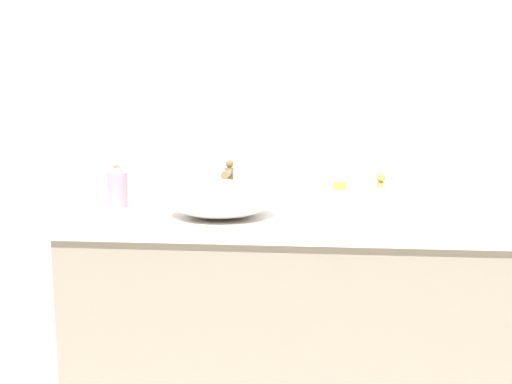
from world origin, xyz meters
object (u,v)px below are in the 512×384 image
(sink_basin, at_px, (221,199))
(perfume_bottle, at_px, (380,197))
(soap_dispenser, at_px, (117,186))
(tissue_box, at_px, (448,197))
(candle_jar, at_px, (298,210))
(lotion_bottle, at_px, (339,204))

(sink_basin, bearing_deg, perfume_bottle, 10.28)
(soap_dispenser, relative_size, perfume_bottle, 1.32)
(soap_dispenser, relative_size, tissue_box, 1.16)
(sink_basin, relative_size, candle_jar, 7.51)
(tissue_box, bearing_deg, candle_jar, -176.56)
(soap_dispenser, relative_size, candle_jar, 3.98)
(lotion_bottle, height_order, candle_jar, lotion_bottle)
(perfume_bottle, bearing_deg, tissue_box, -3.69)
(lotion_bottle, xyz_separation_m, perfume_bottle, (0.14, 0.14, 0.00))
(perfume_bottle, xyz_separation_m, tissue_box, (0.22, -0.01, 0.01))
(soap_dispenser, height_order, perfume_bottle, soap_dispenser)
(sink_basin, bearing_deg, soap_dispenser, 161.58)
(sink_basin, distance_m, candle_jar, 0.26)
(sink_basin, relative_size, lotion_bottle, 2.77)
(perfume_bottle, bearing_deg, candle_jar, -170.92)
(tissue_box, bearing_deg, sink_basin, -173.78)
(perfume_bottle, xyz_separation_m, candle_jar, (-0.28, -0.04, -0.04))
(sink_basin, distance_m, soap_dispenser, 0.41)
(lotion_bottle, distance_m, perfume_bottle, 0.20)
(candle_jar, bearing_deg, soap_dispenser, 173.02)
(soap_dispenser, height_order, tissue_box, soap_dispenser)
(sink_basin, xyz_separation_m, tissue_box, (0.75, 0.08, 0.01))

